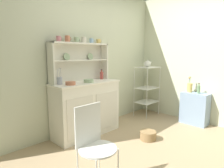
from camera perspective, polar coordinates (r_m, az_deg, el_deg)
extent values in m
plane|color=tan|center=(2.82, 16.85, -19.65)|extent=(3.84, 3.84, 0.00)
cube|color=beige|center=(3.53, -6.39, 7.53)|extent=(3.84, 0.05, 2.50)
cube|color=beige|center=(4.01, 28.65, 6.66)|extent=(0.05, 3.84, 2.50)
cube|color=white|center=(3.26, -7.53, -7.07)|extent=(1.12, 0.42, 0.88)
cube|color=silver|center=(2.95, -9.08, -9.68)|extent=(0.47, 0.01, 0.61)
cube|color=silver|center=(3.28, -1.46, -7.67)|extent=(0.47, 0.01, 0.61)
cube|color=white|center=(3.17, -7.68, 0.36)|extent=(1.15, 0.45, 0.02)
cube|color=silver|center=(3.30, -9.94, 6.30)|extent=(1.07, 0.02, 0.62)
cube|color=white|center=(2.95, -17.37, 5.75)|extent=(0.02, 0.18, 0.62)
cube|color=white|center=(3.57, -2.28, 6.61)|extent=(0.02, 0.18, 0.62)
cube|color=white|center=(3.23, -9.13, 6.83)|extent=(1.03, 0.16, 0.02)
cube|color=white|center=(3.24, -9.25, 11.59)|extent=(1.07, 0.18, 0.02)
cylinder|color=#9EB78E|center=(3.13, -13.06, 7.75)|extent=(0.11, 0.03, 0.11)
cylinder|color=#9EB78E|center=(3.40, -6.29, 7.99)|extent=(0.11, 0.03, 0.11)
cylinder|color=silver|center=(4.00, 10.15, -2.88)|extent=(0.01, 0.01, 1.05)
cylinder|color=silver|center=(4.39, 13.65, -1.95)|extent=(0.01, 0.01, 1.05)
cylinder|color=silver|center=(4.19, 6.45, -2.26)|extent=(0.01, 0.01, 1.05)
cylinder|color=silver|center=(4.56, 10.12, -1.43)|extent=(0.01, 0.01, 1.05)
cube|color=silver|center=(4.22, 10.32, 4.84)|extent=(0.49, 0.35, 0.01)
cube|color=silver|center=(4.27, 10.16, -1.09)|extent=(0.49, 0.35, 0.01)
cube|color=silver|center=(4.33, 10.05, -5.09)|extent=(0.49, 0.35, 0.01)
cube|color=#849EBC|center=(4.06, 22.97, -6.57)|extent=(0.28, 0.48, 0.60)
cylinder|color=white|center=(2.19, -3.77, -21.33)|extent=(0.01, 0.01, 0.45)
cylinder|color=white|center=(1.92, -4.18, -18.38)|extent=(0.36, 0.36, 0.02)
cube|color=white|center=(1.93, -6.95, -11.72)|extent=(0.31, 0.02, 0.40)
cylinder|color=#93754C|center=(3.20, 10.49, -14.51)|extent=(0.25, 0.25, 0.13)
cylinder|color=#D17A84|center=(3.02, -15.34, 12.58)|extent=(0.07, 0.07, 0.08)
torus|color=#D17A84|center=(3.05, -14.63, 12.65)|extent=(0.01, 0.05, 0.05)
cylinder|color=#C67556|center=(3.11, -12.86, 12.71)|extent=(0.08, 0.08, 0.09)
torus|color=#C67556|center=(3.13, -12.10, 12.78)|extent=(0.01, 0.05, 0.05)
cylinder|color=#9EB78E|center=(3.20, -10.36, 12.55)|extent=(0.07, 0.07, 0.08)
torus|color=#9EB78E|center=(3.22, -9.67, 12.61)|extent=(0.01, 0.05, 0.05)
cylinder|color=silver|center=(3.28, -8.25, 12.61)|extent=(0.08, 0.08, 0.09)
torus|color=silver|center=(3.31, -7.54, 12.67)|extent=(0.01, 0.05, 0.05)
cylinder|color=#8EB2D1|center=(3.38, -6.03, 12.42)|extent=(0.07, 0.07, 0.08)
torus|color=#8EB2D1|center=(3.41, -5.45, 12.46)|extent=(0.01, 0.05, 0.05)
cylinder|color=#DBB760|center=(3.48, -3.98, 12.32)|extent=(0.08, 0.08, 0.08)
torus|color=#DBB760|center=(3.51, -3.39, 12.36)|extent=(0.01, 0.05, 0.05)
cylinder|color=#C67556|center=(2.91, -12.00, 0.23)|extent=(0.15, 0.15, 0.05)
cylinder|color=#9EB78E|center=(3.10, -6.84, 0.92)|extent=(0.15, 0.15, 0.05)
cylinder|color=#B74C47|center=(3.49, -3.05, 2.47)|extent=(0.06, 0.06, 0.13)
cylinder|color=#B74C47|center=(3.49, -3.06, 3.81)|extent=(0.03, 0.03, 0.04)
cylinder|color=#4C382D|center=(3.48, -3.06, 4.20)|extent=(0.03, 0.03, 0.01)
cylinder|color=#B2B7C6|center=(2.99, -15.05, 0.92)|extent=(0.08, 0.08, 0.11)
cylinder|color=silver|center=(2.97, -15.56, 2.29)|extent=(0.01, 0.02, 0.17)
ellipsoid|color=silver|center=(2.97, -15.64, 4.02)|extent=(0.02, 0.01, 0.01)
cylinder|color=silver|center=(2.95, -15.00, 2.46)|extent=(0.03, 0.01, 0.19)
ellipsoid|color=silver|center=(2.94, -15.07, 4.40)|extent=(0.02, 0.01, 0.01)
cylinder|color=silver|center=(2.97, -14.67, 2.48)|extent=(0.02, 0.02, 0.19)
ellipsoid|color=silver|center=(2.96, -14.74, 4.38)|extent=(0.02, 0.01, 0.01)
sphere|color=white|center=(4.21, 10.35, 5.84)|extent=(0.14, 0.14, 0.14)
sphere|color=silver|center=(4.21, 10.38, 6.90)|extent=(0.02, 0.02, 0.02)
cylinder|color=white|center=(4.29, 11.10, 6.01)|extent=(0.09, 0.02, 0.07)
torus|color=white|center=(4.15, 9.73, 5.81)|extent=(0.01, 0.09, 0.09)
cylinder|color=#DBB760|center=(4.02, 21.71, -1.01)|extent=(0.09, 0.09, 0.17)
cylinder|color=#4C844C|center=(3.99, 21.61, 0.82)|extent=(0.00, 0.01, 0.13)
sphere|color=#DBB760|center=(3.98, 21.66, 1.74)|extent=(0.04, 0.04, 0.04)
cylinder|color=#4C844C|center=(4.01, 21.55, 0.68)|extent=(0.00, 0.01, 0.10)
sphere|color=#B79ECC|center=(4.00, 21.59, 1.42)|extent=(0.03, 0.03, 0.03)
cylinder|color=#4C844C|center=(4.02, 21.86, 0.94)|extent=(0.00, 0.01, 0.14)
sphere|color=#9EB78E|center=(4.01, 21.92, 1.94)|extent=(0.03, 0.03, 0.03)
cylinder|color=#6B8C60|center=(3.96, 23.93, -1.51)|extent=(0.05, 0.05, 0.14)
cylinder|color=#6B8C60|center=(3.95, 24.02, -0.20)|extent=(0.02, 0.02, 0.04)
cylinder|color=#4C382D|center=(3.94, 24.04, 0.19)|extent=(0.03, 0.03, 0.01)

